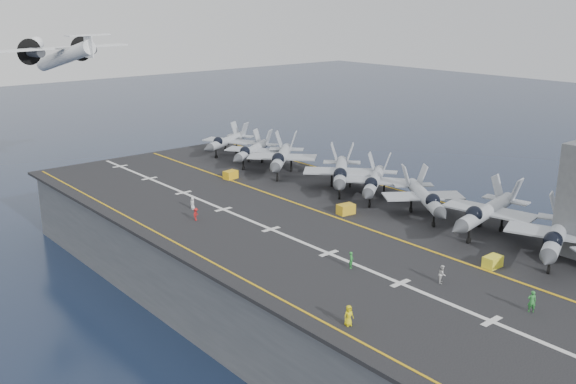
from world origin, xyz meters
TOP-DOWN VIEW (x-y plane):
  - ground at (0.00, 0.00)m, footprint 500.00×500.00m
  - hull at (0.00, 0.00)m, footprint 36.00×90.00m
  - flight_deck at (0.00, 0.00)m, footprint 38.00×92.00m
  - foul_line at (3.00, 0.00)m, footprint 0.35×90.00m
  - landing_centerline at (-6.00, 0.00)m, footprint 0.50×90.00m
  - deck_edge_port at (-17.00, 0.00)m, footprint 0.25×90.00m
  - deck_edge_stbd at (18.50, 0.00)m, footprint 0.25×90.00m
  - fighter_jet_1 at (11.29, -26.28)m, footprint 18.62×15.62m
  - fighter_jet_2 at (12.52, -17.00)m, footprint 17.59×13.34m
  - fighter_jet_3 at (12.04, -8.43)m, footprint 16.93×18.08m
  - fighter_jet_4 at (12.78, 0.85)m, footprint 17.81×16.62m
  - fighter_jet_5 at (12.16, 6.73)m, footprint 19.07×18.92m
  - fighter_jet_6 at (11.46, 19.28)m, footprint 19.16×18.84m
  - fighter_jet_7 at (11.66, 27.20)m, footprint 17.07×15.51m
  - fighter_jet_8 at (12.93, 36.43)m, footprint 16.56×14.46m
  - tow_cart_a at (4.24, -23.40)m, footprint 1.98×1.30m
  - tow_cart_b at (4.94, -1.61)m, footprint 2.29×1.63m
  - tow_cart_c at (3.55, 21.93)m, footprint 2.25×1.65m
  - crew_0 at (-15.80, -22.71)m, footprint 1.23×0.95m
  - crew_1 at (-6.99, -14.32)m, footprint 1.28×1.18m
  - crew_3 at (-11.04, 8.59)m, footprint 1.14×1.03m
  - crew_5 at (-8.97, 12.69)m, footprint 0.69×1.00m
  - crew_6 at (-1.84, -31.20)m, footprint 1.42×1.43m
  - crew_7 at (-2.83, -22.44)m, footprint 1.30×1.19m
  - transport_plane at (-8.56, 52.58)m, footprint 26.53×20.41m

SIDE VIEW (x-z plane):
  - ground at x=0.00m, z-range 0.00..0.00m
  - hull at x=0.00m, z-range 0.00..10.00m
  - flight_deck at x=0.00m, z-range 10.00..10.40m
  - foul_line at x=3.00m, z-range 10.41..10.43m
  - landing_centerline at x=-6.00m, z-range 10.41..10.43m
  - deck_edge_port at x=-17.00m, z-range 10.41..10.43m
  - deck_edge_stbd at x=18.50m, z-range 10.41..10.43m
  - tow_cart_a at x=4.24m, z-range 10.40..11.58m
  - tow_cart_c at x=3.55m, z-range 10.40..11.64m
  - tow_cart_b at x=4.94m, z-range 10.40..11.69m
  - crew_3 at x=-11.04m, z-range 10.40..11.99m
  - crew_5 at x=-8.97m, z-range 10.40..12.04m
  - crew_1 at x=-6.99m, z-range 10.40..12.17m
  - crew_7 at x=-2.83m, z-range 10.40..12.21m
  - crew_0 at x=-15.80m, z-range 10.40..12.23m
  - crew_6 at x=-1.84m, z-range 10.40..12.42m
  - fighter_jet_8 at x=12.93m, z-range 10.40..15.22m
  - fighter_jet_7 at x=11.66m, z-range 10.40..15.33m
  - fighter_jet_4 at x=12.78m, z-range 10.40..15.55m
  - fighter_jet_3 at x=12.04m, z-range 10.40..15.63m
  - fighter_jet_1 at x=11.29m, z-range 10.40..15.91m
  - fighter_jet_2 at x=12.52m, z-range 10.40..15.93m
  - fighter_jet_5 at x=12.16m, z-range 10.40..16.00m
  - fighter_jet_6 at x=11.46m, z-range 10.40..16.00m
  - transport_plane at x=-8.56m, z-range 24.79..30.45m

